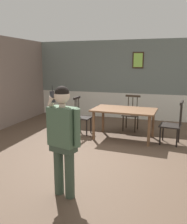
% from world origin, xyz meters
% --- Properties ---
extents(ground_plane, '(7.69, 7.69, 0.00)m').
position_xyz_m(ground_plane, '(0.00, 0.00, 0.00)').
color(ground_plane, brown).
extents(room_back_partition, '(6.62, 0.17, 2.71)m').
position_xyz_m(room_back_partition, '(0.00, 3.50, 1.30)').
color(room_back_partition, slate).
rests_on(room_back_partition, ground_plane).
extents(dining_table, '(1.64, 1.04, 0.78)m').
position_xyz_m(dining_table, '(0.35, 1.14, 0.68)').
color(dining_table, brown).
rests_on(dining_table, ground_plane).
extents(chair_near_window, '(0.42, 0.42, 1.03)m').
position_xyz_m(chair_near_window, '(-0.83, 1.21, 0.48)').
color(chair_near_window, black).
rests_on(chair_near_window, ground_plane).
extents(chair_by_doorway, '(0.55, 0.55, 1.06)m').
position_xyz_m(chair_by_doorway, '(1.53, 1.06, 0.49)').
color(chair_by_doorway, black).
rests_on(chair_by_doorway, ground_plane).
extents(chair_at_table_head, '(0.48, 0.48, 1.02)m').
position_xyz_m(chair_at_table_head, '(0.41, 2.00, 0.49)').
color(chair_at_table_head, '#2D2319').
rests_on(chair_at_table_head, ground_plane).
extents(person_figure, '(0.56, 0.32, 1.63)m').
position_xyz_m(person_figure, '(0.01, -1.81, 0.93)').
color(person_figure, '#3A493A').
rests_on(person_figure, ground_plane).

